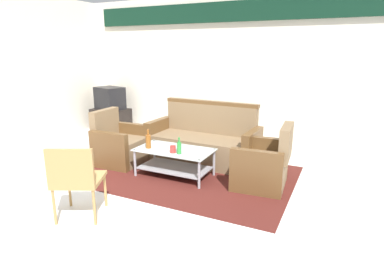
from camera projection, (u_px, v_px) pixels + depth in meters
The scene contains 13 objects.
ground_plane at pixel (141, 199), 3.98m from camera, with size 14.00×14.00×0.00m, color white.
wall_back at pixel (228, 66), 6.26m from camera, with size 6.52×0.19×2.80m.
rug at pixel (184, 173), 4.80m from camera, with size 3.13×2.08×0.01m, color #511E19.
couch at pixel (204, 143), 5.26m from camera, with size 1.82×0.80×0.96m.
armchair_left at pixel (120, 146), 5.20m from camera, with size 0.72×0.78×0.85m.
armchair_right at pixel (263, 166), 4.31m from camera, with size 0.75×0.81×0.85m.
coffee_table at pixel (175, 158), 4.64m from camera, with size 1.10×0.60×0.40m.
bottle_brown at pixel (148, 141), 4.64m from camera, with size 0.08×0.08×0.28m.
bottle_green at pixel (179, 148), 4.39m from camera, with size 0.06×0.06×0.23m.
cup at pixel (173, 149), 4.44m from camera, with size 0.08×0.08×0.10m, color red.
tv_stand at pixel (111, 120), 7.20m from camera, with size 0.80×0.50×0.52m, color black.
television at pixel (110, 98), 7.08m from camera, with size 0.70×0.59×0.48m.
wicker_chair at pixel (76, 177), 3.39m from camera, with size 0.64×0.64×0.84m.
Camera 1 is at (2.16, -3.00, 1.79)m, focal length 30.12 mm.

